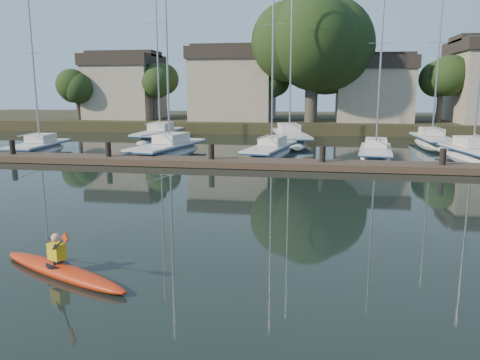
% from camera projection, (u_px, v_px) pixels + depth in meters
% --- Properties ---
extents(ground, '(160.00, 160.00, 0.00)m').
position_uv_depth(ground, '(204.00, 258.00, 11.68)').
color(ground, black).
rests_on(ground, ground).
extents(kayak, '(4.06, 2.26, 1.35)m').
position_uv_depth(kayak, '(61.00, 268.00, 10.58)').
color(kayak, red).
rests_on(kayak, ground).
extents(dock, '(34.00, 2.00, 1.80)m').
position_uv_depth(dock, '(266.00, 163.00, 25.19)').
color(dock, '#4D3A2C').
rests_on(dock, ground).
extents(sailboat_0, '(2.57, 7.24, 11.26)m').
position_uv_depth(sailboat_0, '(39.00, 154.00, 31.59)').
color(sailboat_0, silver).
rests_on(sailboat_0, ground).
extents(sailboat_1, '(3.84, 9.28, 14.76)m').
position_uv_depth(sailboat_1, '(168.00, 157.00, 30.57)').
color(sailboat_1, silver).
rests_on(sailboat_1, ground).
extents(sailboat_2, '(3.49, 8.62, 13.90)m').
position_uv_depth(sailboat_2, '(270.00, 157.00, 30.19)').
color(sailboat_2, silver).
rests_on(sailboat_2, ground).
extents(sailboat_3, '(2.78, 7.56, 11.90)m').
position_uv_depth(sailboat_3, '(375.00, 160.00, 29.02)').
color(sailboat_3, silver).
rests_on(sailboat_3, ground).
extents(sailboat_4, '(3.36, 7.65, 12.56)m').
position_uv_depth(sailboat_4, '(473.00, 162.00, 28.42)').
color(sailboat_4, silver).
rests_on(sailboat_4, ground).
extents(sailboat_5, '(2.34, 9.83, 16.26)m').
position_uv_depth(sailboat_5, '(159.00, 141.00, 39.86)').
color(sailboat_5, silver).
rests_on(sailboat_5, ground).
extents(sailboat_6, '(4.44, 11.18, 17.40)m').
position_uv_depth(sailboat_6, '(290.00, 143.00, 38.35)').
color(sailboat_6, silver).
rests_on(sailboat_6, ground).
extents(sailboat_7, '(2.43, 8.20, 13.11)m').
position_uv_depth(sailboat_7, '(432.00, 147.00, 35.72)').
color(sailboat_7, silver).
rests_on(sailboat_7, ground).
extents(shore, '(90.00, 25.25, 12.75)m').
position_uv_depth(shore, '(308.00, 98.00, 49.80)').
color(shore, '#293118').
rests_on(shore, ground).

